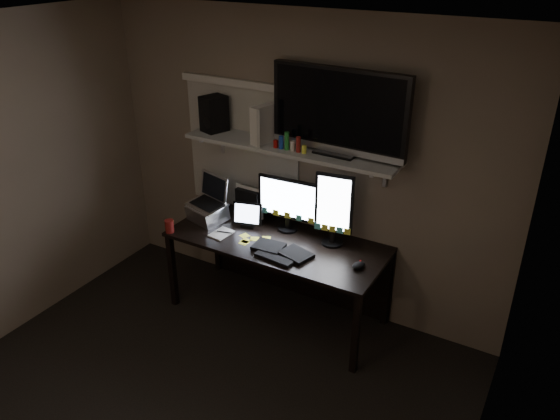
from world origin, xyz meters
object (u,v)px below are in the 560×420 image
Objects in this scene: monitor_landscape at (288,204)px; tv at (339,112)px; laptop at (207,200)px; cup at (169,226)px; monitor_portrait at (334,209)px; game_console at (265,124)px; desk at (284,252)px; speaker at (214,114)px; mouse at (359,265)px; tablet at (248,215)px; keyboard at (282,251)px.

monitor_landscape is 0.93m from tv.
laptop is (-0.70, -0.20, -0.05)m from monitor_landscape.
cup is 0.10× the size of tv.
monitor_portrait is 2.03× the size of game_console.
speaker is (-0.74, 0.10, 1.08)m from desk.
tv is 1.14m from speaker.
monitor_portrait is at bearing 160.57° from mouse.
tv is at bearing -2.90° from tablet.
game_console is at bearing 142.07° from keyboard.
game_console is (-0.60, -0.05, -0.17)m from tv.
monitor_landscape is at bearing 31.05° from laptop.
desk is at bearing -177.52° from mouse.
game_console reaches higher than monitor_portrait.
laptop is at bearing -165.96° from tv.
mouse is (0.74, -0.18, 0.20)m from desk.
mouse is 1.32m from game_console.
tablet is 0.89m from speaker.
keyboard is 0.87m from laptop.
tv is (0.26, 0.38, 1.06)m from keyboard.
desk is 0.99m from cup.
tv is (1.09, 0.23, 0.88)m from laptop.
cup is (-0.52, -0.41, -0.06)m from tablet.
monitor_landscape is 0.72m from laptop.
cup is 1.18m from game_console.
mouse is at bearing -22.26° from tablet.
tv is 3.56× the size of game_console.
tv reaches higher than speaker.
laptop is 1.28× the size of speaker.
cup reaches higher than desk.
keyboard is 1.66× the size of speaker.
monitor_portrait is at bearing 54.38° from keyboard.
monitor_landscape is (-0.01, 0.08, 0.41)m from desk.
keyboard is 1.00m from cup.
laptop is at bearing -62.85° from speaker.
speaker is at bearing 146.44° from tablet.
laptop is (-0.70, -0.11, 0.37)m from desk.
tablet reaches higher than cup.
tv is at bearing 26.87° from laptop.
keyboard is at bearing -155.61° from mouse.
mouse is at bearing 14.18° from keyboard.
desk is at bearing 27.71° from cup.
speaker is at bearing 78.00° from cup.
keyboard is 0.53m from tablet.
monitor_portrait is 2.07× the size of speaker.
game_console is (0.64, 0.51, 0.85)m from cup.
tablet is at bearing -171.45° from mouse.
mouse is at bearing -43.26° from monitor_portrait.
laptop reaches higher than tablet.
speaker is at bearing 162.89° from keyboard.
mouse reaches higher than keyboard.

